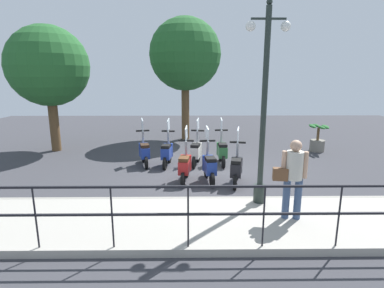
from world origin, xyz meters
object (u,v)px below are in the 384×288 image
at_px(scooter_near_2, 185,165).
at_px(scooter_far_3, 144,151).
at_px(scooter_far_1, 196,151).
at_px(pedestrian_with_bag, 293,174).
at_px(scooter_far_0, 222,151).
at_px(scooter_near_0, 236,168).
at_px(tree_distant, 185,55).
at_px(tree_large, 48,67).
at_px(potted_palm, 318,140).
at_px(scooter_far_2, 167,152).
at_px(lamp_post_near, 263,119).
at_px(scooter_near_1, 209,166).

distance_m(scooter_near_2, scooter_far_3, 2.11).
relative_size(scooter_near_2, scooter_far_1, 1.00).
relative_size(pedestrian_with_bag, scooter_far_0, 1.03).
distance_m(scooter_near_0, scooter_far_1, 2.13).
bearing_deg(pedestrian_with_bag, tree_distant, 24.01).
height_order(scooter_far_0, scooter_far_1, same).
bearing_deg(scooter_far_1, scooter_near_0, -138.79).
distance_m(tree_distant, scooter_near_2, 6.86).
distance_m(tree_large, scooter_far_3, 5.19).
height_order(potted_palm, scooter_far_0, scooter_far_0).
bearing_deg(scooter_far_1, scooter_far_0, -74.32).
relative_size(potted_palm, scooter_far_0, 0.69).
distance_m(tree_large, scooter_far_0, 7.29).
height_order(tree_distant, scooter_far_2, tree_distant).
bearing_deg(scooter_far_3, potted_palm, -89.35).
xyz_separation_m(scooter_far_0, scooter_far_3, (-0.07, 2.59, 0.00)).
bearing_deg(lamp_post_near, scooter_far_0, 7.73).
distance_m(scooter_far_0, scooter_far_2, 1.84).
bearing_deg(scooter_near_1, pedestrian_with_bag, -157.91).
height_order(lamp_post_near, pedestrian_with_bag, lamp_post_near).
bearing_deg(potted_palm, scooter_far_1, 110.95).
relative_size(pedestrian_with_bag, scooter_far_1, 1.03).
bearing_deg(tree_distant, scooter_far_0, -163.62).
relative_size(tree_distant, scooter_far_0, 3.57).
relative_size(tree_distant, scooter_near_1, 3.57).
height_order(scooter_near_0, scooter_far_1, same).
distance_m(potted_palm, scooter_far_2, 6.13).
relative_size(tree_large, scooter_far_1, 3.12).
height_order(potted_palm, scooter_far_3, scooter_far_3).
relative_size(scooter_far_2, scooter_far_3, 1.00).
bearing_deg(scooter_near_2, scooter_far_1, -5.20).
bearing_deg(scooter_near_2, tree_large, 61.57).
relative_size(tree_distant, scooter_far_1, 3.57).
height_order(lamp_post_near, scooter_far_1, lamp_post_near).
relative_size(scooter_far_0, scooter_far_2, 1.00).
xyz_separation_m(scooter_near_1, scooter_far_1, (1.65, 0.32, 0.00)).
bearing_deg(scooter_near_1, potted_palm, -59.78).
distance_m(pedestrian_with_bag, scooter_far_3, 5.46).
bearing_deg(tree_distant, scooter_far_1, -174.85).
xyz_separation_m(pedestrian_with_bag, scooter_far_1, (4.17, 1.76, -0.60)).
height_order(tree_large, scooter_far_1, tree_large).
relative_size(tree_distant, potted_palm, 5.19).
distance_m(lamp_post_near, scooter_near_0, 2.18).
xyz_separation_m(potted_palm, scooter_far_0, (-1.80, 3.98, 0.04)).
height_order(tree_large, tree_distant, tree_distant).
distance_m(scooter_near_2, scooter_far_0, 2.08).
distance_m(tree_distant, scooter_far_1, 5.52).
distance_m(potted_palm, scooter_near_1, 5.73).
height_order(tree_large, scooter_near_1, tree_large).
relative_size(tree_large, scooter_near_2, 3.12).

